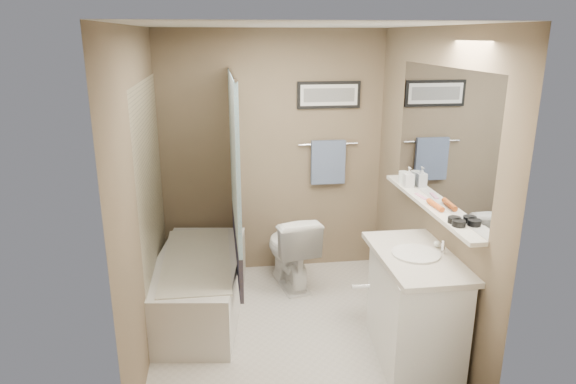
{
  "coord_description": "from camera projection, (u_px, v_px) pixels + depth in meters",
  "views": [
    {
      "loc": [
        -0.53,
        -3.67,
        2.33
      ],
      "look_at": [
        0.0,
        0.15,
        1.15
      ],
      "focal_mm": 32.0,
      "sensor_mm": 36.0,
      "label": 1
    }
  ],
  "objects": [
    {
      "name": "ground",
      "position": [
        291.0,
        330.0,
        4.23
      ],
      "size": [
        2.5,
        2.5,
        0.0
      ],
      "primitive_type": "plane",
      "color": "beige",
      "rests_on": "ground"
    },
    {
      "name": "ceiling",
      "position": [
        291.0,
        28.0,
        3.54
      ],
      "size": [
        2.2,
        2.5,
        0.04
      ],
      "primitive_type": "cube",
      "color": "silver",
      "rests_on": "wall_back"
    },
    {
      "name": "wall_back",
      "position": [
        273.0,
        155.0,
        5.05
      ],
      "size": [
        2.2,
        0.04,
        2.4
      ],
      "primitive_type": "cube",
      "color": "brown",
      "rests_on": "ground"
    },
    {
      "name": "wall_front",
      "position": [
        324.0,
        259.0,
        2.72
      ],
      "size": [
        2.2,
        0.04,
        2.4
      ],
      "primitive_type": "cube",
      "color": "brown",
      "rests_on": "ground"
    },
    {
      "name": "wall_left",
      "position": [
        144.0,
        197.0,
        3.74
      ],
      "size": [
        0.04,
        2.5,
        2.4
      ],
      "primitive_type": "cube",
      "color": "brown",
      "rests_on": "ground"
    },
    {
      "name": "wall_right",
      "position": [
        427.0,
        186.0,
        4.02
      ],
      "size": [
        0.04,
        2.5,
        2.4
      ],
      "primitive_type": "cube",
      "color": "brown",
      "rests_on": "ground"
    },
    {
      "name": "tile_surround",
      "position": [
        153.0,
        202.0,
        4.27
      ],
      "size": [
        0.02,
        1.55,
        2.0
      ],
      "primitive_type": "cube",
      "color": "tan",
      "rests_on": "wall_left"
    },
    {
      "name": "curtain_rod",
      "position": [
        232.0,
        73.0,
        4.05
      ],
      "size": [
        0.02,
        1.55,
        0.02
      ],
      "primitive_type": "cylinder",
      "rotation": [
        1.57,
        0.0,
        0.0
      ],
      "color": "silver",
      "rests_on": "wall_left"
    },
    {
      "name": "curtain_upper",
      "position": [
        234.0,
        153.0,
        4.24
      ],
      "size": [
        0.03,
        1.45,
        1.28
      ],
      "primitive_type": "cube",
      "color": "white",
      "rests_on": "curtain_rod"
    },
    {
      "name": "curtain_lower",
      "position": [
        237.0,
        244.0,
        4.48
      ],
      "size": [
        0.03,
        1.45,
        0.36
      ],
      "primitive_type": "cube",
      "color": "#262444",
      "rests_on": "curtain_rod"
    },
    {
      "name": "mirror",
      "position": [
        441.0,
        137.0,
        3.76
      ],
      "size": [
        0.02,
        1.6,
        1.0
      ],
      "primitive_type": "cube",
      "color": "silver",
      "rests_on": "wall_right"
    },
    {
      "name": "shelf",
      "position": [
        428.0,
        204.0,
        3.91
      ],
      "size": [
        0.12,
        1.6,
        0.03
      ],
      "primitive_type": "cube",
      "color": "silver",
      "rests_on": "wall_right"
    },
    {
      "name": "towel_bar",
      "position": [
        328.0,
        144.0,
        5.08
      ],
      "size": [
        0.6,
        0.02,
        0.02
      ],
      "primitive_type": "cylinder",
      "rotation": [
        0.0,
        1.57,
        0.0
      ],
      "color": "silver",
      "rests_on": "wall_back"
    },
    {
      "name": "towel",
      "position": [
        328.0,
        162.0,
        5.11
      ],
      "size": [
        0.34,
        0.05,
        0.44
      ],
      "primitive_type": "cube",
      "color": "#7D93B7",
      "rests_on": "towel_bar"
    },
    {
      "name": "art_frame",
      "position": [
        329.0,
        95.0,
        4.95
      ],
      "size": [
        0.62,
        0.02,
        0.26
      ],
      "primitive_type": "cube",
      "color": "black",
      "rests_on": "wall_back"
    },
    {
      "name": "art_mat",
      "position": [
        329.0,
        95.0,
        4.94
      ],
      "size": [
        0.56,
        0.0,
        0.2
      ],
      "primitive_type": "cube",
      "color": "white",
      "rests_on": "art_frame"
    },
    {
      "name": "art_image",
      "position": [
        329.0,
        95.0,
        4.94
      ],
      "size": [
        0.5,
        0.0,
        0.13
      ],
      "primitive_type": "cube",
      "color": "#595959",
      "rests_on": "art_mat"
    },
    {
      "name": "door",
      "position": [
        421.0,
        287.0,
        2.84
      ],
      "size": [
        0.8,
        0.02,
        2.0
      ],
      "primitive_type": "cube",
      "color": "silver",
      "rests_on": "wall_front"
    },
    {
      "name": "door_handle",
      "position": [
        361.0,
        286.0,
        2.84
      ],
      "size": [
        0.1,
        0.02,
        0.02
      ],
      "primitive_type": "cylinder",
      "rotation": [
        0.0,
        1.57,
        0.0
      ],
      "color": "silver",
      "rests_on": "door"
    },
    {
      "name": "bathtub",
      "position": [
        198.0,
        286.0,
        4.45
      ],
      "size": [
        0.89,
        1.58,
        0.5
      ],
      "primitive_type": "cube",
      "rotation": [
        0.0,
        0.0,
        -0.13
      ],
      "color": "silver",
      "rests_on": "ground"
    },
    {
      "name": "tub_rim",
      "position": [
        197.0,
        259.0,
        4.38
      ],
      "size": [
        0.56,
        1.36,
        0.02
      ],
      "primitive_type": "cube",
      "color": "beige",
      "rests_on": "bathtub"
    },
    {
      "name": "toilet",
      "position": [
        290.0,
        249.0,
        4.92
      ],
      "size": [
        0.53,
        0.78,
        0.73
      ],
      "primitive_type": "imported",
      "rotation": [
        0.0,
        0.0,
        3.33
      ],
      "color": "white",
      "rests_on": "ground"
    },
    {
      "name": "vanity",
      "position": [
        414.0,
        309.0,
        3.77
      ],
      "size": [
        0.57,
        0.94,
        0.8
      ],
      "primitive_type": "cube",
      "rotation": [
        0.0,
        0.0,
        -0.09
      ],
      "color": "white",
      "rests_on": "ground"
    },
    {
      "name": "countertop",
      "position": [
        417.0,
        257.0,
        3.65
      ],
      "size": [
        0.54,
        0.96,
        0.04
      ],
      "primitive_type": "cube",
      "color": "beige",
      "rests_on": "vanity"
    },
    {
      "name": "sink_basin",
      "position": [
        416.0,
        254.0,
        3.64
      ],
      "size": [
        0.34,
        0.34,
        0.01
      ],
      "primitive_type": "cylinder",
      "color": "silver",
      "rests_on": "countertop"
    },
    {
      "name": "faucet_spout",
      "position": [
        443.0,
        247.0,
        3.65
      ],
      "size": [
        0.02,
        0.02,
        0.1
      ],
      "primitive_type": "cylinder",
      "color": "white",
      "rests_on": "countertop"
    },
    {
      "name": "faucet_knob",
      "position": [
        437.0,
        244.0,
        3.75
      ],
      "size": [
        0.05,
        0.05,
        0.05
      ],
      "primitive_type": "sphere",
      "color": "white",
      "rests_on": "countertop"
    },
    {
      "name": "candle_bowl_near",
      "position": [
        459.0,
        223.0,
        3.41
      ],
      "size": [
        0.09,
        0.09,
        0.04
      ],
      "primitive_type": "cylinder",
      "color": "black",
      "rests_on": "shelf"
    },
    {
      "name": "candle_bowl_far",
      "position": [
        454.0,
        220.0,
        3.47
      ],
      "size": [
        0.09,
        0.09,
        0.04
      ],
      "primitive_type": "cylinder",
      "color": "black",
      "rests_on": "shelf"
    },
    {
      "name": "hair_brush_front",
      "position": [
        435.0,
        205.0,
        3.77
      ],
      "size": [
        0.05,
        0.22,
        0.04
      ],
      "primitive_type": "cylinder",
      "rotation": [
        1.57,
        0.0,
        0.06
      ],
      "color": "#CD571D",
      "rests_on": "shelf"
    },
    {
      "name": "pink_comb",
      "position": [
        421.0,
        196.0,
        4.04
      ],
      "size": [
        0.05,
        0.16,
        0.01
      ],
      "primitive_type": "cube",
      "rotation": [
        0.0,
        0.0,
        0.11
      ],
      "color": "pink",
      "rests_on": "shelf"
    },
    {
      "name": "glass_jar",
      "position": [
        403.0,
        177.0,
        4.41
      ],
      "size": [
        0.08,
        0.08,
        0.1
      ],
      "primitive_type": "cylinder",
      "color": "silver",
      "rests_on": "shelf"
    },
    {
      "name": "soap_bottle",
      "position": [
        409.0,
        177.0,
        4.27
      ],
      "size": [
        0.08,
        0.08,
        0.17
      ],
      "primitive_type": "imported",
      "rotation": [
        0.0,
        0.0,
        -0.04
      ],
      "color": "#999999",
      "rests_on": "shelf"
    }
  ]
}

